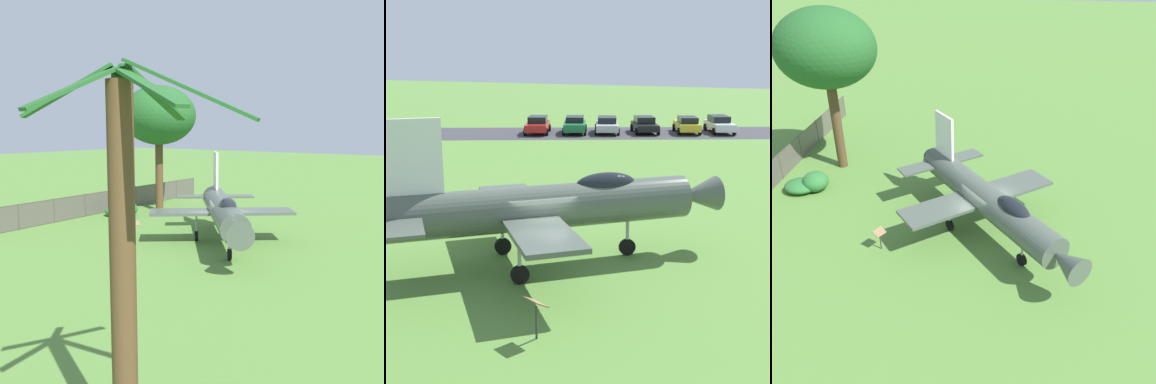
% 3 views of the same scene
% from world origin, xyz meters
% --- Properties ---
extents(ground_plane, '(200.00, 200.00, 0.00)m').
position_xyz_m(ground_plane, '(0.00, 0.00, 0.00)').
color(ground_plane, '#568438').
extents(parking_strip, '(36.09, 21.48, 0.00)m').
position_xyz_m(parking_strip, '(-6.87, 32.68, 0.00)').
color(parking_strip, '#38383D').
rests_on(parking_strip, ground_plane).
extents(display_jet, '(11.13, 9.96, 5.21)m').
position_xyz_m(display_jet, '(0.28, 0.23, 2.09)').
color(display_jet, '#4C564C').
rests_on(display_jet, ground_plane).
extents(info_plaque, '(0.72, 0.63, 1.14)m').
position_xyz_m(info_plaque, '(2.19, -4.93, 0.85)').
color(info_plaque, '#333333').
rests_on(info_plaque, ground_plane).
extents(parked_car_white, '(3.50, 4.90, 1.49)m').
position_xyz_m(parked_car_white, '(0.62, 35.99, 0.77)').
color(parked_car_white, silver).
rests_on(parked_car_white, ground_plane).
extents(parked_car_yellow, '(3.27, 4.70, 1.48)m').
position_xyz_m(parked_car_yellow, '(-2.03, 34.66, 0.77)').
color(parked_car_yellow, gold).
rests_on(parked_car_yellow, ground_plane).
extents(parked_car_black, '(3.50, 4.57, 1.44)m').
position_xyz_m(parked_car_black, '(-5.55, 33.35, 0.75)').
color(parked_car_black, black).
rests_on(parked_car_black, ground_plane).
extents(parked_car_silver, '(3.30, 4.74, 1.43)m').
position_xyz_m(parked_car_silver, '(-8.64, 32.02, 0.75)').
color(parked_car_silver, '#B2B5BA').
rests_on(parked_car_silver, ground_plane).
extents(parked_car_green, '(3.21, 4.64, 1.47)m').
position_xyz_m(parked_car_green, '(-11.26, 30.88, 0.77)').
color(parked_car_green, '#1E6B3D').
rests_on(parked_car_green, ground_plane).
extents(parked_car_red, '(3.23, 4.67, 1.49)m').
position_xyz_m(parked_car_red, '(-14.31, 29.59, 0.77)').
color(parked_car_red, red).
rests_on(parked_car_red, ground_plane).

